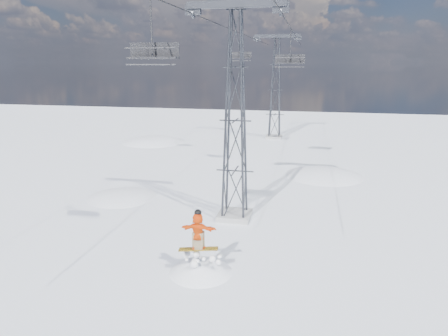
{
  "coord_description": "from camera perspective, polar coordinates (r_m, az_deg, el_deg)",
  "views": [
    {
      "loc": [
        4.59,
        -12.68,
        8.47
      ],
      "look_at": [
        0.81,
        5.09,
        3.66
      ],
      "focal_mm": 32.0,
      "sensor_mm": 36.0,
      "label": 1
    }
  ],
  "objects": [
    {
      "name": "lift_tower_far",
      "position": [
        45.93,
        7.38,
        10.97
      ],
      "size": [
        5.2,
        1.8,
        11.43
      ],
      "color": "#999999",
      "rests_on": "ground"
    },
    {
      "name": "lift_tower_near",
      "position": [
        21.23,
        1.61,
        6.7
      ],
      "size": [
        5.2,
        1.8,
        11.43
      ],
      "color": "#999999",
      "rests_on": "ground"
    },
    {
      "name": "snowboarder_jump",
      "position": [
        18.13,
        -3.27,
        -19.11
      ],
      "size": [
        4.4,
        4.4,
        6.82
      ],
      "color": "white",
      "rests_on": "ground"
    },
    {
      "name": "lift_chair_near",
      "position": [
        16.2,
        -10.09,
        15.99
      ],
      "size": [
        2.0,
        0.58,
        2.49
      ],
      "color": "black",
      "rests_on": "ground"
    },
    {
      "name": "lift_chair_mid",
      "position": [
        31.11,
        9.4,
        15.0
      ],
      "size": [
        2.2,
        0.63,
        2.73
      ],
      "color": "black",
      "rests_on": "ground"
    },
    {
      "name": "ground",
      "position": [
        15.92,
        -7.0,
        -17.44
      ],
      "size": [
        120.0,
        120.0,
        0.0
      ],
      "primitive_type": "plane",
      "color": "white",
      "rests_on": "ground"
    },
    {
      "name": "lift_chair_far",
      "position": [
        35.66,
        2.42,
        15.74
      ],
      "size": [
        1.82,
        0.52,
        2.26
      ],
      "color": "black",
      "rests_on": "ground"
    },
    {
      "name": "haul_cables",
      "position": [
        32.48,
        5.57,
        18.97
      ],
      "size": [
        4.46,
        51.0,
        0.06
      ],
      "color": "black",
      "rests_on": "ground"
    },
    {
      "name": "snow_terrain",
      "position": [
        39.55,
        -3.12,
        -12.36
      ],
      "size": [
        39.0,
        37.0,
        22.0
      ],
      "color": "white",
      "rests_on": "ground"
    }
  ]
}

